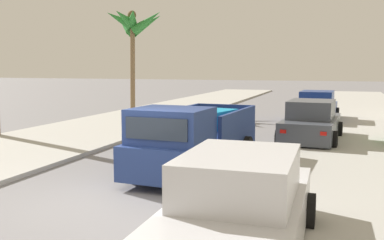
{
  "coord_description": "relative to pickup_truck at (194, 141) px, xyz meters",
  "views": [
    {
      "loc": [
        4.41,
        -7.58,
        2.75
      ],
      "look_at": [
        0.33,
        4.39,
        1.2
      ],
      "focal_mm": 41.01,
      "sensor_mm": 36.0,
      "label": 1
    }
  ],
  "objects": [
    {
      "name": "ground_plane",
      "position": [
        -0.81,
        -3.14,
        -0.81
      ],
      "size": [
        160.0,
        160.0,
        0.0
      ],
      "primitive_type": "plane",
      "color": "slate"
    },
    {
      "name": "palm_tree_left_fore",
      "position": [
        -8.15,
        13.05,
        4.34
      ],
      "size": [
        3.55,
        3.43,
        6.11
      ],
      "color": "brown",
      "rests_on": "ground"
    },
    {
      "name": "curb_right",
      "position": [
        3.56,
        8.86,
        -0.76
      ],
      "size": [
        0.16,
        60.0,
        0.1
      ],
      "primitive_type": "cube",
      "color": "silver",
      "rests_on": "ground"
    },
    {
      "name": "sidewalk_left",
      "position": [
        -6.45,
        8.86,
        -0.75
      ],
      "size": [
        5.33,
        60.0,
        0.12
      ],
      "primitive_type": "cube",
      "color": "#B2AFA8",
      "rests_on": "ground"
    },
    {
      "name": "curb_left",
      "position": [
        -5.19,
        8.86,
        -0.76
      ],
      "size": [
        0.16,
        60.0,
        0.1
      ],
      "primitive_type": "cube",
      "color": "silver",
      "rests_on": "ground"
    },
    {
      "name": "car_left_near",
      "position": [
        2.28,
        -4.71,
        -0.09
      ],
      "size": [
        2.09,
        4.29,
        1.54
      ],
      "color": "silver",
      "rests_on": "ground"
    },
    {
      "name": "car_right_near",
      "position": [
        2.46,
        11.84,
        -0.09
      ],
      "size": [
        2.15,
        4.31,
        1.54
      ],
      "color": "navy",
      "rests_on": "ground"
    },
    {
      "name": "sidewalk_right",
      "position": [
        4.82,
        8.86,
        -0.75
      ],
      "size": [
        5.33,
        60.0,
        0.12
      ],
      "primitive_type": "cube",
      "color": "#B2AFA8",
      "rests_on": "ground"
    },
    {
      "name": "car_left_mid",
      "position": [
        2.6,
        5.64,
        -0.09
      ],
      "size": [
        2.21,
        4.34,
        1.54
      ],
      "color": "#474C56",
      "rests_on": "ground"
    },
    {
      "name": "pickup_truck",
      "position": [
        0.0,
        0.0,
        0.0
      ],
      "size": [
        2.42,
        5.31,
        1.8
      ],
      "color": "navy",
      "rests_on": "ground"
    }
  ]
}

